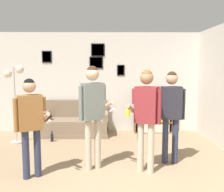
% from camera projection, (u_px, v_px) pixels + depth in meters
% --- Properties ---
extents(wall_back, '(7.48, 0.08, 2.70)m').
position_uv_depth(wall_back, '(105.00, 82.00, 6.86)').
color(wall_back, beige).
rests_on(wall_back, ground_plane).
extents(couch, '(1.70, 0.80, 0.88)m').
position_uv_depth(couch, '(76.00, 123.00, 6.56)').
color(couch, '#7A6651').
rests_on(couch, ground_plane).
extents(bookshelf, '(1.02, 0.30, 1.14)m').
position_uv_depth(bookshelf, '(153.00, 112.00, 6.74)').
color(bookshelf, brown).
rests_on(bookshelf, ground_plane).
extents(floor_lamp, '(0.47, 0.28, 1.81)m').
position_uv_depth(floor_lamp, '(14.00, 84.00, 5.70)').
color(floor_lamp, '#ADA89E').
rests_on(floor_lamp, ground_plane).
extents(person_player_foreground_left, '(0.59, 0.37, 1.59)m').
position_uv_depth(person_player_foreground_left, '(30.00, 118.00, 3.90)').
color(person_player_foreground_left, '#2D334C').
rests_on(person_player_foreground_left, ground_plane).
extents(person_player_foreground_center, '(0.60, 0.39, 1.79)m').
position_uv_depth(person_player_foreground_center, '(93.00, 106.00, 4.22)').
color(person_player_foreground_center, '#B7AD99').
rests_on(person_player_foreground_center, ground_plane).
extents(person_watcher_holding_cup, '(0.58, 0.37, 1.72)m').
position_uv_depth(person_watcher_holding_cup, '(146.00, 110.00, 4.10)').
color(person_watcher_holding_cup, '#B7AD99').
rests_on(person_watcher_holding_cup, ground_plane).
extents(person_spectator_near_bookshelf, '(0.50, 0.22, 1.69)m').
position_uv_depth(person_spectator_near_bookshelf, '(171.00, 108.00, 4.50)').
color(person_spectator_near_bookshelf, '#2D334C').
rests_on(person_spectator_near_bookshelf, ground_plane).
extents(bottle_on_floor, '(0.07, 0.07, 0.25)m').
position_uv_depth(bottle_on_floor, '(52.00, 137.00, 5.95)').
color(bottle_on_floor, black).
rests_on(bottle_on_floor, ground_plane).
extents(drinking_cup, '(0.09, 0.09, 0.12)m').
position_uv_depth(drinking_cup, '(158.00, 88.00, 6.67)').
color(drinking_cup, red).
rests_on(drinking_cup, bookshelf).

